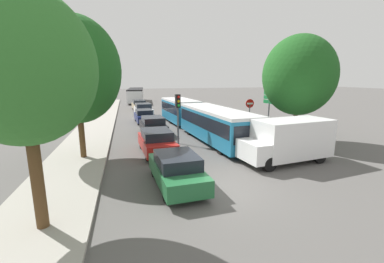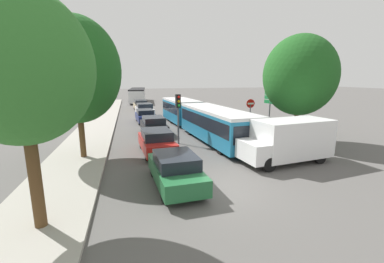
{
  "view_description": "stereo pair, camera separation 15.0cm",
  "coord_description": "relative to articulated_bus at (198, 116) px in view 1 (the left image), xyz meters",
  "views": [
    {
      "loc": [
        -3.68,
        -9.31,
        4.5
      ],
      "look_at": [
        0.2,
        5.84,
        1.2
      ],
      "focal_mm": 24.0,
      "sensor_mm": 36.0,
      "label": 1
    },
    {
      "loc": [
        -3.53,
        -9.35,
        4.5
      ],
      "look_at": [
        0.2,
        5.84,
        1.2
      ],
      "focal_mm": 24.0,
      "sensor_mm": 36.0,
      "label": 2
    }
  ],
  "objects": [
    {
      "name": "articulated_bus",
      "position": [
        0.0,
        0.0,
        0.0
      ],
      "size": [
        3.92,
        16.04,
        2.36
      ],
      "rotation": [
        0.0,
        0.0,
        -1.47
      ],
      "color": "teal",
      "rests_on": "ground"
    },
    {
      "name": "kerb_strip_left",
      "position": [
        -8.55,
        8.95,
        -1.29
      ],
      "size": [
        3.2,
        49.81,
        0.14
      ],
      "primitive_type": "cube",
      "color": "#9E998E",
      "rests_on": "ground"
    },
    {
      "name": "queued_car_white",
      "position": [
        -3.81,
        10.67,
        -0.61
      ],
      "size": [
        2.08,
        4.4,
        1.49
      ],
      "rotation": [
        0.0,
        0.0,
        1.63
      ],
      "color": "white",
      "rests_on": "ground"
    },
    {
      "name": "queued_car_red",
      "position": [
        -4.07,
        -5.25,
        -0.63
      ],
      "size": [
        2.02,
        4.27,
        1.45
      ],
      "rotation": [
        0.0,
        0.0,
        1.63
      ],
      "color": "#B21E19",
      "rests_on": "ground"
    },
    {
      "name": "tree_left_near",
      "position": [
        -8.32,
        -12.47,
        3.39
      ],
      "size": [
        3.79,
        3.79,
        6.86
      ],
      "color": "#51381E",
      "rests_on": "ground"
    },
    {
      "name": "queued_car_navy",
      "position": [
        -4.06,
        5.81,
        -0.68
      ],
      "size": [
        1.89,
        3.99,
        1.35
      ],
      "rotation": [
        0.0,
        0.0,
        1.63
      ],
      "color": "navy",
      "rests_on": "ground"
    },
    {
      "name": "tree_left_mid",
      "position": [
        -8.2,
        -5.38,
        3.51
      ],
      "size": [
        4.64,
        4.64,
        7.69
      ],
      "color": "#51381E",
      "rests_on": "ground"
    },
    {
      "name": "queued_car_tan",
      "position": [
        -4.01,
        16.36,
        -0.65
      ],
      "size": [
        1.97,
        4.16,
        1.41
      ],
      "rotation": [
        0.0,
        0.0,
        1.63
      ],
      "color": "tan",
      "rests_on": "ground"
    },
    {
      "name": "city_bus_rear",
      "position": [
        -3.94,
        28.85,
        0.08
      ],
      "size": [
        3.44,
        11.78,
        2.5
      ],
      "rotation": [
        0.0,
        0.0,
        1.5
      ],
      "color": "silver",
      "rests_on": "ground"
    },
    {
      "name": "queued_car_black",
      "position": [
        -3.73,
        0.2,
        -0.64
      ],
      "size": [
        1.99,
        4.2,
        1.43
      ],
      "rotation": [
        0.0,
        0.0,
        1.63
      ],
      "color": "black",
      "rests_on": "ground"
    },
    {
      "name": "direction_sign_post",
      "position": [
        5.23,
        -2.14,
        1.21
      ],
      "size": [
        0.26,
        1.39,
        3.6
      ],
      "rotation": [
        0.0,
        0.0,
        3.28
      ],
      "color": "#56595E",
      "rests_on": "ground"
    },
    {
      "name": "tree_right_near",
      "position": [
        5.72,
        -4.84,
        3.27
      ],
      "size": [
        4.85,
        4.85,
        7.34
      ],
      "color": "#51381E",
      "rests_on": "ground"
    },
    {
      "name": "queued_car_green",
      "position": [
        -3.82,
        -10.27,
        -0.64
      ],
      "size": [
        1.98,
        4.19,
        1.42
      ],
      "rotation": [
        0.0,
        0.0,
        1.63
      ],
      "color": "#236638",
      "rests_on": "ground"
    },
    {
      "name": "white_van",
      "position": [
        2.61,
        -8.61,
        -0.12
      ],
      "size": [
        5.22,
        2.6,
        2.31
      ],
      "rotation": [
        0.0,
        0.0,
        3.28
      ],
      "color": "white",
      "rests_on": "ground"
    },
    {
      "name": "no_entry_sign",
      "position": [
        3.83,
        -1.6,
        0.51
      ],
      "size": [
        0.7,
        0.08,
        2.82
      ],
      "rotation": [
        0.0,
        0.0,
        -1.57
      ],
      "color": "#56595E",
      "rests_on": "ground"
    },
    {
      "name": "ground_plane",
      "position": [
        -2.04,
        -10.96,
        -1.36
      ],
      "size": [
        200.0,
        200.0,
        0.0
      ],
      "primitive_type": "plane",
      "color": "#565451"
    },
    {
      "name": "traffic_light",
      "position": [
        -2.37,
        -3.33,
        1.14
      ],
      "size": [
        0.36,
        0.38,
        3.4
      ],
      "rotation": [
        0.0,
        0.0,
        -1.39
      ],
      "color": "#56595E",
      "rests_on": "ground"
    }
  ]
}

